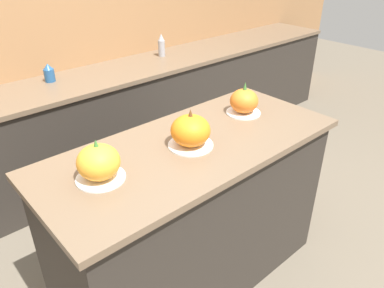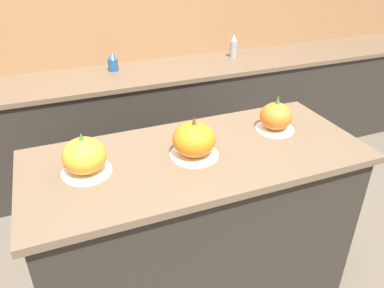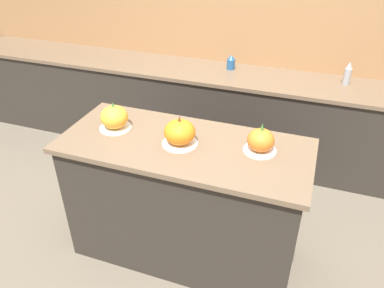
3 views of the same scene
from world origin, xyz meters
TOP-DOWN VIEW (x-y plane):
  - ground_plane at (0.00, 0.00)m, footprint 12.00×12.00m
  - wall_back at (0.00, 1.74)m, footprint 8.00×0.06m
  - kitchen_island at (0.00, 0.00)m, footprint 1.60×0.69m
  - back_counter at (0.00, 1.41)m, footprint 6.00×0.60m
  - pumpkin_cake_left at (-0.50, 0.03)m, footprint 0.21×0.21m
  - pumpkin_cake_center at (-0.02, -0.01)m, footprint 0.23×0.23m
  - pumpkin_cake_right at (0.46, 0.08)m, footprint 0.20×0.20m
  - bottle_tall at (0.96, 1.51)m, footprint 0.06×0.06m
  - bottle_short at (-0.09, 1.53)m, footprint 0.08×0.08m

SIDE VIEW (x-z plane):
  - ground_plane at x=0.00m, z-range 0.00..0.00m
  - back_counter at x=0.00m, z-range 0.00..0.88m
  - kitchen_island at x=0.00m, z-range 0.00..0.95m
  - bottle_short at x=-0.09m, z-range 0.88..1.02m
  - bottle_tall at x=0.96m, z-range 0.88..1.08m
  - pumpkin_cake_right at x=0.46m, z-range 0.92..1.11m
  - pumpkin_cake_left at x=-0.50m, z-range 0.93..1.12m
  - pumpkin_cake_center at x=-0.02m, z-range 0.92..1.12m
  - wall_back at x=0.00m, z-range 0.00..2.50m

